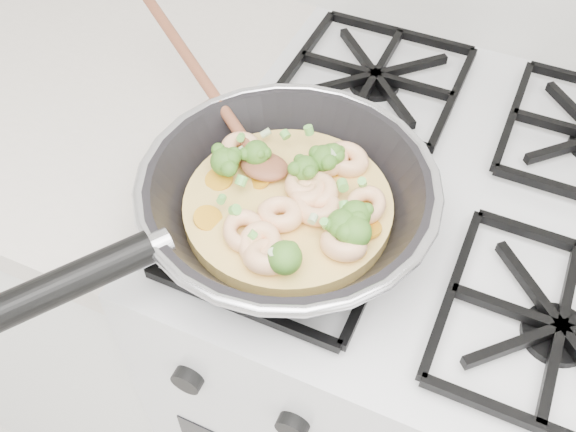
% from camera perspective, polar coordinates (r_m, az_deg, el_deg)
% --- Properties ---
extents(stove, '(0.60, 0.60, 0.92)m').
position_cam_1_polar(stove, '(1.17, 9.83, -12.45)').
color(stove, silver).
rests_on(stove, ground).
extents(counter_left, '(1.00, 0.60, 0.90)m').
position_cam_1_polar(counter_left, '(1.45, -21.61, -0.20)').
color(counter_left, white).
rests_on(counter_left, ground).
extents(skillet, '(0.46, 0.48, 0.10)m').
position_cam_1_polar(skillet, '(0.70, -0.23, 1.43)').
color(skillet, black).
rests_on(skillet, stove).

